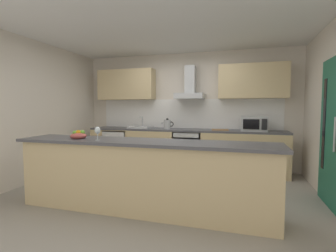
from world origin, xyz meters
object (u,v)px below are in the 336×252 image
oven (189,150)px  sink (141,127)px  wine_glass (97,131)px  fruit_bowl (78,135)px  range_hood (190,88)px  refrigerator (119,148)px  chopping_board (220,130)px  kettle (167,124)px  microwave (254,124)px

oven → sink: (-1.13, 0.01, 0.47)m
wine_glass → fruit_bowl: wine_glass is taller
sink → range_hood: bearing=6.0°
refrigerator → sink: size_ratio=1.70×
wine_glass → chopping_board: 2.77m
chopping_board → sink: bearing=178.9°
sink → chopping_board: sink is taller
oven → kettle: 0.72m
kettle → range_hood: 0.93m
wine_glass → kettle: bearing=84.2°
sink → range_hood: 1.42m
oven → refrigerator: 1.67m
oven → chopping_board: 0.81m
microwave → kettle: 1.80m
microwave → kettle: size_ratio=1.73×
microwave → fruit_bowl: size_ratio=2.27×
microwave → range_hood: 1.53m
kettle → chopping_board: 1.15m
wine_glass → fruit_bowl: size_ratio=0.81×
refrigerator → chopping_board: (2.34, -0.02, 0.49)m
microwave → fruit_bowl: bearing=-135.9°
microwave → fruit_bowl: 3.33m
refrigerator → chopping_board: bearing=-0.5°
range_hood → microwave: bearing=-6.7°
oven → wine_glass: wine_glass is taller
range_hood → chopping_board: size_ratio=2.12×
oven → fruit_bowl: fruit_bowl is taller
refrigerator → wine_glass: size_ratio=4.78×
fruit_bowl → oven: bearing=65.6°
wine_glass → refrigerator: bearing=111.5°
range_hood → wine_glass: 2.75m
kettle → fruit_bowl: (-0.59, -2.31, -0.02)m
refrigerator → wine_glass: bearing=-68.5°
microwave → chopping_board: size_ratio=1.47×
wine_glass → fruit_bowl: 0.37m
oven → sink: size_ratio=1.60×
chopping_board → oven: bearing=178.0°
sink → fruit_bowl: bearing=-88.5°
oven → refrigerator: oven is taller
kettle → chopping_board: (1.14, 0.01, -0.09)m
refrigerator → fruit_bowl: bearing=-75.5°
range_hood → fruit_bowl: 2.81m
refrigerator → range_hood: range_hood is taller
oven → kettle: bearing=-175.9°
refrigerator → kettle: size_ratio=2.94×
microwave → range_hood: bearing=173.3°
kettle → fruit_bowl: bearing=-104.4°
sink → wine_glass: bearing=-80.4°
fruit_bowl → range_hood: bearing=66.8°
oven → wine_glass: bearing=-106.4°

